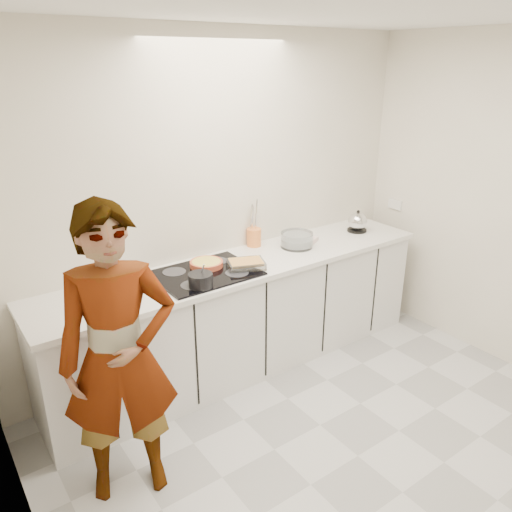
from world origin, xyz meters
TOP-DOWN VIEW (x-y plane):
  - floor at (0.00, 0.00)m, footprint 3.60×3.20m
  - ceiling at (0.00, 0.00)m, footprint 3.60×3.20m
  - wall_back at (0.00, 1.60)m, footprint 3.60×0.00m
  - wall_left at (-1.80, 0.00)m, footprint 0.00×3.20m
  - base_cabinets at (0.00, 1.28)m, footprint 3.20×0.58m
  - countertop at (0.00, 1.28)m, footprint 3.24×0.64m
  - hob at (-0.35, 1.26)m, footprint 0.72×0.54m
  - tart_dish at (-0.29, 1.36)m, footprint 0.28×0.28m
  - saucepan at (-0.50, 1.07)m, footprint 0.18×0.18m
  - baking_dish at (-0.06, 1.17)m, footprint 0.32×0.28m
  - mixing_bowl at (0.55, 1.31)m, footprint 0.29×0.29m
  - tea_towel at (0.67, 1.35)m, footprint 0.26×0.24m
  - kettle at (1.26, 1.31)m, footprint 0.23×0.23m
  - utensil_crock at (0.28, 1.54)m, footprint 0.16×0.16m
  - cook at (-1.25, 0.64)m, footprint 0.73×0.59m

SIDE VIEW (x-z plane):
  - floor at x=0.00m, z-range 0.00..0.00m
  - base_cabinets at x=0.00m, z-range 0.00..0.87m
  - cook at x=-1.25m, z-range 0.00..1.74m
  - countertop at x=0.00m, z-range 0.87..0.91m
  - hob at x=-0.35m, z-range 0.91..0.92m
  - tea_towel at x=0.67m, z-range 0.91..0.95m
  - tart_dish at x=-0.29m, z-range 0.93..0.97m
  - baking_dish at x=-0.06m, z-range 0.93..0.98m
  - mixing_bowl at x=0.55m, z-range 0.91..1.03m
  - saucepan at x=-0.50m, z-range 0.89..1.05m
  - utensil_crock at x=0.28m, z-range 0.91..1.06m
  - kettle at x=1.26m, z-range 0.89..1.09m
  - wall_back at x=0.00m, z-range 0.00..2.60m
  - wall_left at x=-1.80m, z-range 0.00..2.60m
  - ceiling at x=0.00m, z-range 2.60..2.60m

